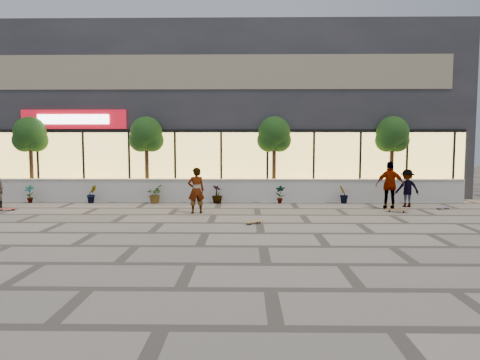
{
  "coord_description": "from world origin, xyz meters",
  "views": [
    {
      "loc": [
        1.2,
        -12.38,
        2.6
      ],
      "look_at": [
        0.97,
        3.28,
        1.3
      ],
      "focal_mm": 32.0,
      "sensor_mm": 36.0,
      "label": 1
    }
  ],
  "objects_px": {
    "tree_mideast": "(274,136)",
    "skater_right_near": "(390,185)",
    "skateboard_right_near": "(397,210)",
    "skateboard_left": "(7,209)",
    "tree_west": "(30,136)",
    "skater_right_far": "(407,188)",
    "skater_center": "(196,190)",
    "skateboard_center": "(254,222)",
    "tree_east": "(392,136)",
    "skateboard_right_far": "(443,207)",
    "tree_midwest": "(146,136)"
  },
  "relations": [
    {
      "from": "tree_east",
      "to": "skateboard_right_far",
      "type": "bearing_deg",
      "value": -68.58
    },
    {
      "from": "skater_right_far",
      "to": "skateboard_center",
      "type": "relative_size",
      "value": 2.4
    },
    {
      "from": "tree_east",
      "to": "skateboard_right_near",
      "type": "xyz_separation_m",
      "value": [
        -1.0,
        -3.67,
        -2.9
      ]
    },
    {
      "from": "tree_east",
      "to": "skater_center",
      "type": "xyz_separation_m",
      "value": [
        -8.7,
        -4.04,
        -2.11
      ]
    },
    {
      "from": "skater_center",
      "to": "skateboard_center",
      "type": "distance_m",
      "value": 3.16
    },
    {
      "from": "skater_right_near",
      "to": "skateboard_center",
      "type": "relative_size",
      "value": 2.94
    },
    {
      "from": "skater_right_near",
      "to": "tree_midwest",
      "type": "bearing_deg",
      "value": -3.32
    },
    {
      "from": "tree_mideast",
      "to": "skateboard_right_far",
      "type": "bearing_deg",
      "value": -23.51
    },
    {
      "from": "tree_west",
      "to": "skater_right_far",
      "type": "distance_m",
      "value": 17.2
    },
    {
      "from": "tree_midwest",
      "to": "skater_right_far",
      "type": "bearing_deg",
      "value": -11.14
    },
    {
      "from": "tree_east",
      "to": "skater_right_far",
      "type": "height_order",
      "value": "tree_east"
    },
    {
      "from": "skater_center",
      "to": "skateboard_left",
      "type": "relative_size",
      "value": 2.4
    },
    {
      "from": "tree_east",
      "to": "skater_center",
      "type": "bearing_deg",
      "value": -155.1
    },
    {
      "from": "skater_right_near",
      "to": "skateboard_right_far",
      "type": "height_order",
      "value": "skater_right_near"
    },
    {
      "from": "skateboard_left",
      "to": "skateboard_right_far",
      "type": "height_order",
      "value": "skateboard_left"
    },
    {
      "from": "tree_midwest",
      "to": "skater_right_far",
      "type": "relative_size",
      "value": 2.49
    },
    {
      "from": "skateboard_right_far",
      "to": "skater_center",
      "type": "bearing_deg",
      "value": 165.86
    },
    {
      "from": "tree_west",
      "to": "skater_right_near",
      "type": "bearing_deg",
      "value": -10.14
    },
    {
      "from": "skater_right_far",
      "to": "skateboard_left",
      "type": "relative_size",
      "value": 2.16
    },
    {
      "from": "skater_center",
      "to": "skater_right_near",
      "type": "height_order",
      "value": "skater_right_near"
    },
    {
      "from": "tree_mideast",
      "to": "skateboard_right_far",
      "type": "distance_m",
      "value": 7.8
    },
    {
      "from": "tree_mideast",
      "to": "skater_center",
      "type": "bearing_deg",
      "value": -128.4
    },
    {
      "from": "tree_east",
      "to": "skateboard_right_near",
      "type": "bearing_deg",
      "value": -105.23
    },
    {
      "from": "tree_west",
      "to": "skateboard_right_near",
      "type": "xyz_separation_m",
      "value": [
        16.0,
        -3.67,
        -2.9
      ]
    },
    {
      "from": "skateboard_center",
      "to": "skateboard_right_far",
      "type": "relative_size",
      "value": 0.92
    },
    {
      "from": "tree_west",
      "to": "skater_center",
      "type": "xyz_separation_m",
      "value": [
        8.3,
        -4.04,
        -2.11
      ]
    },
    {
      "from": "tree_mideast",
      "to": "tree_east",
      "type": "distance_m",
      "value": 5.5
    },
    {
      "from": "skater_right_far",
      "to": "skateboard_right_far",
      "type": "height_order",
      "value": "skater_right_far"
    },
    {
      "from": "skater_right_near",
      "to": "skateboard_right_near",
      "type": "bearing_deg",
      "value": 101.92
    },
    {
      "from": "tree_mideast",
      "to": "skater_right_far",
      "type": "bearing_deg",
      "value": -22.55
    },
    {
      "from": "skateboard_center",
      "to": "skateboard_right_far",
      "type": "distance_m",
      "value": 8.38
    },
    {
      "from": "skater_center",
      "to": "tree_midwest",
      "type": "bearing_deg",
      "value": -72.29
    },
    {
      "from": "skateboard_right_near",
      "to": "tree_east",
      "type": "bearing_deg",
      "value": 97.2
    },
    {
      "from": "tree_east",
      "to": "skater_right_far",
      "type": "bearing_deg",
      "value": -92.21
    },
    {
      "from": "tree_west",
      "to": "skateboard_right_far",
      "type": "distance_m",
      "value": 18.59
    },
    {
      "from": "skater_center",
      "to": "skateboard_left",
      "type": "xyz_separation_m",
      "value": [
        -7.56,
        0.54,
        -0.8
      ]
    },
    {
      "from": "tree_west",
      "to": "skateboard_right_far",
      "type": "height_order",
      "value": "tree_west"
    },
    {
      "from": "skater_right_near",
      "to": "skater_right_far",
      "type": "distance_m",
      "value": 1.11
    },
    {
      "from": "skateboard_left",
      "to": "skateboard_right_near",
      "type": "height_order",
      "value": "skateboard_right_near"
    },
    {
      "from": "tree_east",
      "to": "skateboard_left",
      "type": "distance_m",
      "value": 16.89
    },
    {
      "from": "tree_west",
      "to": "skater_right_near",
      "type": "height_order",
      "value": "tree_west"
    },
    {
      "from": "tree_mideast",
      "to": "skater_right_far",
      "type": "relative_size",
      "value": 2.49
    },
    {
      "from": "tree_mideast",
      "to": "skater_right_near",
      "type": "relative_size",
      "value": 2.04
    },
    {
      "from": "tree_mideast",
      "to": "skateboard_right_near",
      "type": "height_order",
      "value": "tree_mideast"
    },
    {
      "from": "tree_west",
      "to": "tree_midwest",
      "type": "bearing_deg",
      "value": 0.0
    },
    {
      "from": "tree_midwest",
      "to": "skater_center",
      "type": "xyz_separation_m",
      "value": [
        2.8,
        -4.04,
        -2.11
      ]
    },
    {
      "from": "tree_midwest",
      "to": "skateboard_left",
      "type": "relative_size",
      "value": 5.4
    },
    {
      "from": "skater_right_near",
      "to": "tree_east",
      "type": "bearing_deg",
      "value": -97.35
    },
    {
      "from": "tree_midwest",
      "to": "skateboard_right_far",
      "type": "bearing_deg",
      "value": -12.86
    },
    {
      "from": "skateboard_right_near",
      "to": "skateboard_left",
      "type": "bearing_deg",
      "value": -158.22
    }
  ]
}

